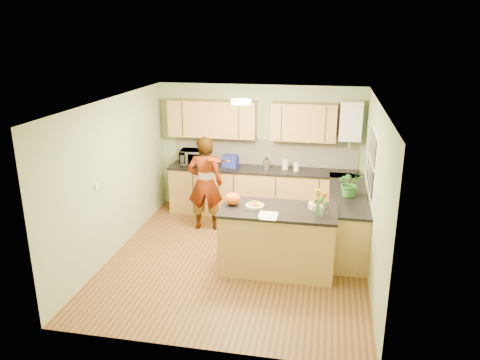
# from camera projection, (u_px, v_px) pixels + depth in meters

# --- Properties ---
(floor) EXTENTS (4.50, 4.50, 0.00)m
(floor) POSITION_uv_depth(u_px,v_px,m) (237.00, 259.00, 7.46)
(floor) COLOR #583319
(floor) RESTS_ON ground
(ceiling) EXTENTS (4.00, 4.50, 0.02)m
(ceiling) POSITION_uv_depth(u_px,v_px,m) (237.00, 102.00, 6.69)
(ceiling) COLOR white
(ceiling) RESTS_ON wall_back
(wall_back) EXTENTS (4.00, 0.02, 2.50)m
(wall_back) POSITION_uv_depth(u_px,v_px,m) (260.00, 149.00, 9.18)
(wall_back) COLOR #92AE7C
(wall_back) RESTS_ON floor
(wall_front) EXTENTS (4.00, 0.02, 2.50)m
(wall_front) POSITION_uv_depth(u_px,v_px,m) (196.00, 250.00, 4.98)
(wall_front) COLOR #92AE7C
(wall_front) RESTS_ON floor
(wall_left) EXTENTS (0.02, 4.50, 2.50)m
(wall_left) POSITION_uv_depth(u_px,v_px,m) (114.00, 177.00, 7.44)
(wall_left) COLOR #92AE7C
(wall_left) RESTS_ON floor
(wall_right) EXTENTS (0.02, 4.50, 2.50)m
(wall_right) POSITION_uv_depth(u_px,v_px,m) (374.00, 193.00, 6.72)
(wall_right) COLOR #92AE7C
(wall_right) RESTS_ON floor
(back_counter) EXTENTS (3.64, 0.62, 0.94)m
(back_counter) POSITION_uv_depth(u_px,v_px,m) (262.00, 192.00, 9.12)
(back_counter) COLOR tan
(back_counter) RESTS_ON floor
(right_counter) EXTENTS (0.62, 2.24, 0.94)m
(right_counter) POSITION_uv_depth(u_px,v_px,m) (347.00, 219.00, 7.81)
(right_counter) COLOR tan
(right_counter) RESTS_ON floor
(splashback) EXTENTS (3.60, 0.02, 0.52)m
(splashback) POSITION_uv_depth(u_px,v_px,m) (264.00, 152.00, 9.16)
(splashback) COLOR #EBE5CC
(splashback) RESTS_ON back_counter
(upper_cabinets) EXTENTS (3.20, 0.34, 0.70)m
(upper_cabinets) POSITION_uv_depth(u_px,v_px,m) (249.00, 120.00, 8.87)
(upper_cabinets) COLOR tan
(upper_cabinets) RESTS_ON wall_back
(boiler) EXTENTS (0.40, 0.30, 0.86)m
(boiler) POSITION_uv_depth(u_px,v_px,m) (351.00, 121.00, 8.53)
(boiler) COLOR white
(boiler) RESTS_ON wall_back
(window_right) EXTENTS (0.01, 1.30, 1.05)m
(window_right) POSITION_uv_depth(u_px,v_px,m) (372.00, 162.00, 7.19)
(window_right) COLOR white
(window_right) RESTS_ON wall_right
(light_switch) EXTENTS (0.02, 0.09, 0.09)m
(light_switch) POSITION_uv_depth(u_px,v_px,m) (97.00, 186.00, 6.86)
(light_switch) COLOR white
(light_switch) RESTS_ON wall_left
(ceiling_lamp) EXTENTS (0.30, 0.30, 0.07)m
(ceiling_lamp) POSITION_uv_depth(u_px,v_px,m) (241.00, 102.00, 6.99)
(ceiling_lamp) COLOR #FFEABF
(ceiling_lamp) RESTS_ON ceiling
(peninsula_island) EXTENTS (1.71, 0.88, 0.98)m
(peninsula_island) POSITION_uv_depth(u_px,v_px,m) (278.00, 239.00, 7.01)
(peninsula_island) COLOR tan
(peninsula_island) RESTS_ON floor
(fruit_dish) EXTENTS (0.27, 0.27, 0.10)m
(fruit_dish) POSITION_uv_depth(u_px,v_px,m) (255.00, 205.00, 6.91)
(fruit_dish) COLOR #F1E2C1
(fruit_dish) RESTS_ON peninsula_island
(orange_bowl) EXTENTS (0.25, 0.25, 0.15)m
(orange_bowl) POSITION_uv_depth(u_px,v_px,m) (317.00, 204.00, 6.88)
(orange_bowl) COLOR #F1E2C1
(orange_bowl) RESTS_ON peninsula_island
(flower_vase) EXTENTS (0.25, 0.25, 0.46)m
(flower_vase) POSITION_uv_depth(u_px,v_px,m) (321.00, 196.00, 6.49)
(flower_vase) COLOR silver
(flower_vase) RESTS_ON peninsula_island
(orange_bag) EXTENTS (0.24, 0.21, 0.18)m
(orange_bag) POSITION_uv_depth(u_px,v_px,m) (232.00, 199.00, 7.00)
(orange_bag) COLOR #FF6015
(orange_bag) RESTS_ON peninsula_island
(papers) EXTENTS (0.23, 0.32, 0.01)m
(papers) POSITION_uv_depth(u_px,v_px,m) (269.00, 216.00, 6.59)
(papers) COLOR white
(papers) RESTS_ON peninsula_island
(violinist) EXTENTS (0.68, 0.49, 1.72)m
(violinist) POSITION_uv_depth(u_px,v_px,m) (205.00, 184.00, 8.36)
(violinist) COLOR #DCA586
(violinist) RESTS_ON floor
(violin) EXTENTS (0.58, 0.50, 0.15)m
(violin) POSITION_uv_depth(u_px,v_px,m) (212.00, 159.00, 7.96)
(violin) COLOR #581705
(violin) RESTS_ON violinist
(microwave) EXTENTS (0.58, 0.42, 0.31)m
(microwave) POSITION_uv_depth(u_px,v_px,m) (195.00, 157.00, 9.18)
(microwave) COLOR white
(microwave) RESTS_ON back_counter
(blue_box) EXTENTS (0.30, 0.23, 0.23)m
(blue_box) POSITION_uv_depth(u_px,v_px,m) (230.00, 161.00, 9.08)
(blue_box) COLOR navy
(blue_box) RESTS_ON back_counter
(kettle) EXTENTS (0.14, 0.14, 0.26)m
(kettle) POSITION_uv_depth(u_px,v_px,m) (267.00, 164.00, 8.93)
(kettle) COLOR #B1B1B5
(kettle) RESTS_ON back_counter
(jar_cream) EXTENTS (0.13, 0.13, 0.19)m
(jar_cream) POSITION_uv_depth(u_px,v_px,m) (285.00, 165.00, 8.91)
(jar_cream) COLOR #F1E2C1
(jar_cream) RESTS_ON back_counter
(jar_white) EXTENTS (0.13, 0.13, 0.16)m
(jar_white) POSITION_uv_depth(u_px,v_px,m) (296.00, 167.00, 8.81)
(jar_white) COLOR white
(jar_white) RESTS_ON back_counter
(potted_plant) EXTENTS (0.46, 0.42, 0.44)m
(potted_plant) POSITION_uv_depth(u_px,v_px,m) (350.00, 183.00, 7.42)
(potted_plant) COLOR #347828
(potted_plant) RESTS_ON right_counter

